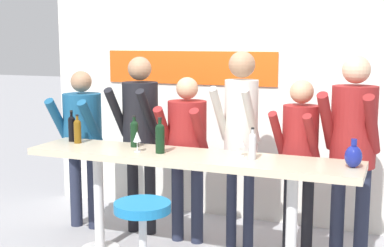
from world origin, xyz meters
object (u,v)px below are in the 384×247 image
at_px(tasting_table, 188,170).
at_px(person_center_right, 300,148).
at_px(person_center, 241,125).
at_px(decorative_vase, 353,156).
at_px(wine_glass_0, 241,142).
at_px(wine_bottle_1, 77,130).
at_px(person_far_left, 82,133).
at_px(wine_bottle_4, 160,137).
at_px(wine_glass_1, 137,137).
at_px(wine_bottle_0, 134,132).
at_px(person_left, 140,125).
at_px(person_right, 353,137).
at_px(person_center_left, 187,142).
at_px(wine_bottle_2, 72,127).
at_px(wine_bottle_3, 252,145).
at_px(bar_stool, 143,235).

height_order(tasting_table, person_center_right, person_center_right).
relative_size(person_center, decorative_vase, 8.34).
relative_size(wine_glass_0, decorative_vase, 0.80).
bearing_deg(wine_bottle_1, person_far_left, 118.24).
distance_m(wine_bottle_4, wine_glass_1, 0.21).
bearing_deg(person_center, wine_bottle_1, -159.99).
relative_size(tasting_table, person_center_right, 1.79).
xyz_separation_m(tasting_table, person_far_left, (-1.36, 0.49, 0.15)).
bearing_deg(wine_bottle_0, person_far_left, 154.97).
distance_m(person_left, person_right, 2.02).
relative_size(person_center_left, wine_glass_1, 8.99).
xyz_separation_m(wine_bottle_1, wine_bottle_4, (0.90, -0.12, 0.02)).
height_order(person_center_right, wine_bottle_0, person_center_right).
xyz_separation_m(person_far_left, wine_glass_1, (0.92, -0.55, 0.11)).
distance_m(wine_bottle_2, decorative_vase, 2.58).
bearing_deg(person_center_right, wine_bottle_2, -160.07).
bearing_deg(person_left, wine_glass_1, -64.68).
bearing_deg(wine_bottle_3, person_center, 116.05).
xyz_separation_m(wine_bottle_0, wine_bottle_2, (-0.67, 0.01, 0.00)).
distance_m(bar_stool, person_far_left, 1.81).
bearing_deg(wine_bottle_4, person_center_right, 28.67).
distance_m(person_center_left, person_center_right, 1.05).
relative_size(person_far_left, person_center_left, 1.02).
distance_m(wine_bottle_3, wine_glass_0, 0.14).
distance_m(wine_bottle_0, wine_bottle_1, 0.58).
relative_size(tasting_table, person_center, 1.56).
bearing_deg(bar_stool, person_far_left, 137.36).
relative_size(person_left, person_center_left, 1.11).
bearing_deg(tasting_table, wine_bottle_0, 168.25).
relative_size(wine_glass_1, decorative_vase, 0.80).
bearing_deg(bar_stool, person_center_left, 96.44).
bearing_deg(person_left, wine_bottle_0, -68.71).
bearing_deg(person_center, person_center_right, 4.68).
relative_size(person_center_right, wine_bottle_0, 5.57).
bearing_deg(wine_glass_1, decorative_vase, 2.73).
bearing_deg(wine_bottle_2, person_center, 14.44).
relative_size(person_center, person_right, 1.02).
xyz_separation_m(person_center_right, decorative_vase, (0.50, -0.52, 0.08)).
height_order(tasting_table, wine_bottle_3, wine_bottle_3).
distance_m(wine_bottle_2, wine_bottle_3, 1.80).
bearing_deg(wine_glass_1, wine_bottle_0, 124.16).
relative_size(person_right, wine_bottle_3, 6.94).
bearing_deg(person_center_right, person_left, -171.97).
relative_size(person_far_left, person_left, 0.92).
relative_size(person_far_left, person_center, 0.89).
distance_m(person_far_left, person_center_right, 2.20).
height_order(person_far_left, wine_glass_1, person_far_left).
xyz_separation_m(tasting_table, person_left, (-0.74, 0.56, 0.26)).
bearing_deg(wine_bottle_1, wine_bottle_2, 151.26).
bearing_deg(person_left, person_right, -0.06).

